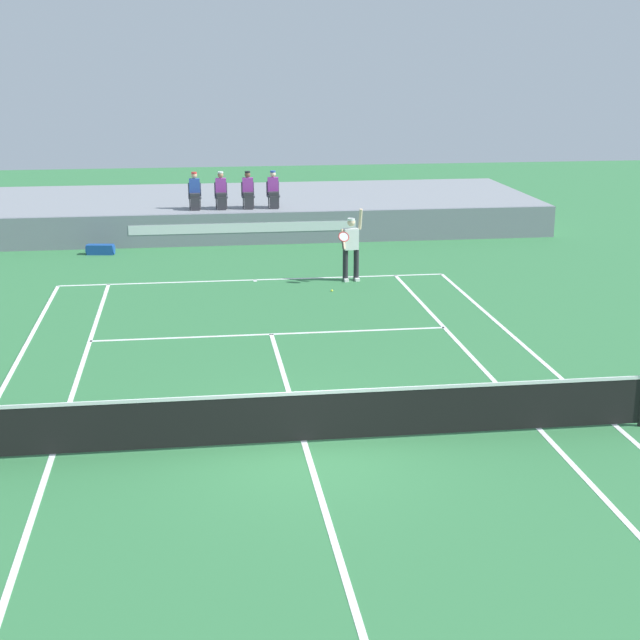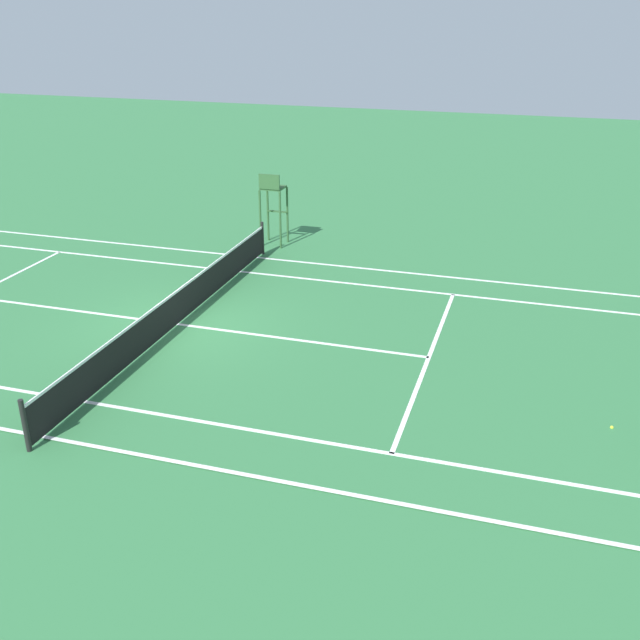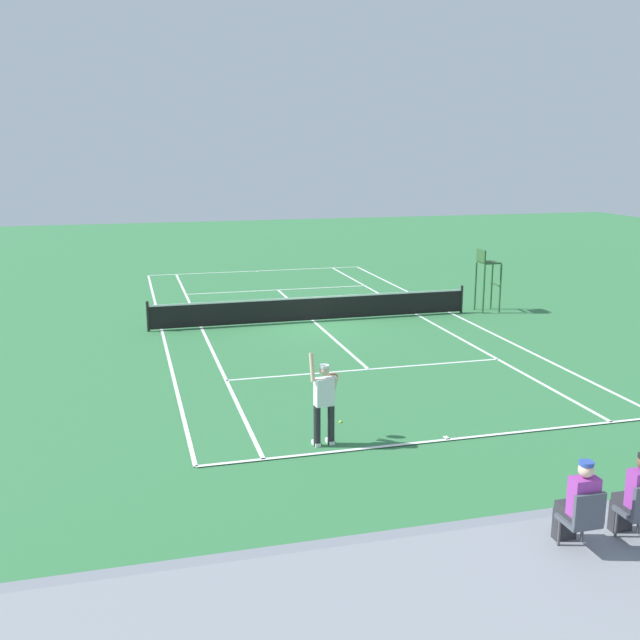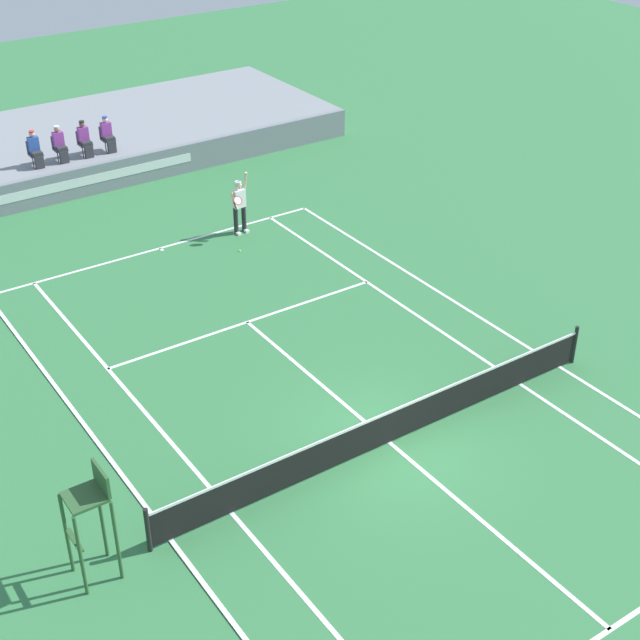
# 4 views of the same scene
# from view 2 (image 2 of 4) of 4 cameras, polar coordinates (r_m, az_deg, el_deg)

# --- Properties ---
(ground_plane) EXTENTS (80.00, 80.00, 0.00)m
(ground_plane) POSITION_cam_2_polar(r_m,az_deg,el_deg) (19.14, -10.85, -0.39)
(ground_plane) COLOR #337542
(court) EXTENTS (11.08, 23.88, 0.03)m
(court) POSITION_cam_2_polar(r_m,az_deg,el_deg) (19.14, -10.85, -0.36)
(court) COLOR #337542
(court) RESTS_ON ground
(net) EXTENTS (11.98, 0.10, 1.07)m
(net) POSITION_cam_2_polar(r_m,az_deg,el_deg) (18.94, -10.96, 1.05)
(net) COLOR black
(net) RESTS_ON ground
(tennis_ball) EXTENTS (0.07, 0.07, 0.07)m
(tennis_ball) POSITION_cam_2_polar(r_m,az_deg,el_deg) (15.49, 21.56, -7.70)
(tennis_ball) COLOR #D1E533
(tennis_ball) RESTS_ON ground
(umpire_chair) EXTENTS (0.77, 0.77, 2.44)m
(umpire_chair) POSITION_cam_2_polar(r_m,az_deg,el_deg) (24.65, -3.66, 9.26)
(umpire_chair) COLOR #2D562D
(umpire_chair) RESTS_ON ground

